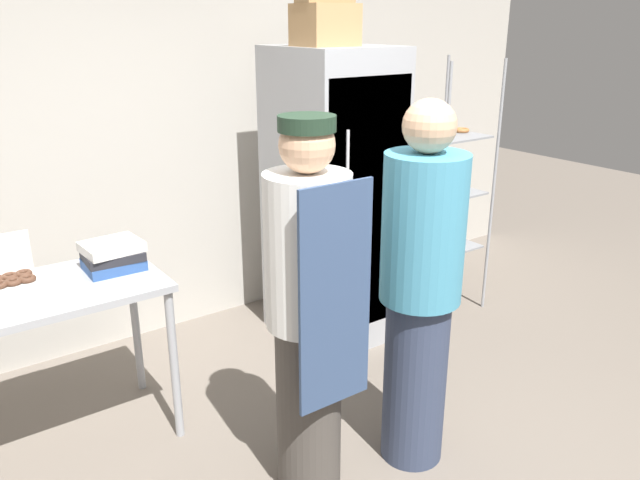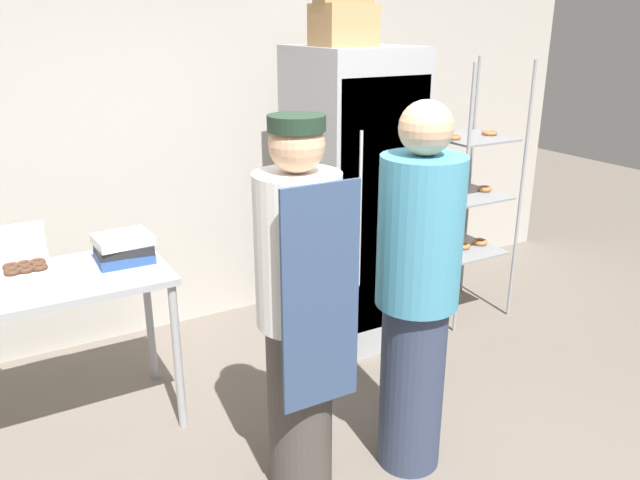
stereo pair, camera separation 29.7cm
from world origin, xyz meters
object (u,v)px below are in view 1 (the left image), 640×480
at_px(binder_stack, 113,256).
at_px(cardboard_storage_box, 325,24).
at_px(person_customer, 420,289).
at_px(donut_box, 12,281).
at_px(refrigerator, 333,199).
at_px(person_baker, 309,310).
at_px(baking_rack, 441,192).

relative_size(binder_stack, cardboard_storage_box, 0.88).
bearing_deg(person_customer, donut_box, 142.35).
xyz_separation_m(refrigerator, binder_stack, (-1.50, -0.14, -0.02)).
bearing_deg(refrigerator, person_baker, -130.72).
bearing_deg(binder_stack, cardboard_storage_box, 2.57).
bearing_deg(binder_stack, refrigerator, 5.19).
relative_size(refrigerator, baking_rack, 1.05).
distance_m(binder_stack, cardboard_storage_box, 1.77).
xyz_separation_m(refrigerator, person_customer, (-0.47, -1.29, -0.06)).
relative_size(baking_rack, binder_stack, 6.29).
bearing_deg(cardboard_storage_box, person_customer, -105.74).
distance_m(refrigerator, person_baker, 1.53).
xyz_separation_m(donut_box, person_baker, (0.98, -1.04, -0.02)).
height_order(refrigerator, binder_stack, refrigerator).
bearing_deg(refrigerator, cardboard_storage_box, -149.00).
xyz_separation_m(baking_rack, binder_stack, (-2.40, -0.03, 0.05)).
xyz_separation_m(binder_stack, cardboard_storage_box, (1.38, 0.06, 1.11)).
bearing_deg(person_customer, binder_stack, 131.89).
bearing_deg(person_baker, person_customer, -13.47).
relative_size(baking_rack, donut_box, 7.19).
bearing_deg(donut_box, cardboard_storage_box, 1.55).
bearing_deg(binder_stack, baking_rack, 0.72).
height_order(cardboard_storage_box, person_customer, cardboard_storage_box).
xyz_separation_m(baking_rack, donut_box, (-2.88, -0.02, 0.03)).
height_order(donut_box, person_baker, person_baker).
xyz_separation_m(baking_rack, person_customer, (-1.37, -1.18, 0.02)).
relative_size(refrigerator, donut_box, 7.57).
relative_size(binder_stack, person_customer, 0.16).
distance_m(refrigerator, baking_rack, 0.91).
bearing_deg(baking_rack, refrigerator, 173.29).
height_order(binder_stack, person_baker, person_baker).
xyz_separation_m(refrigerator, baking_rack, (0.90, -0.11, -0.08)).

